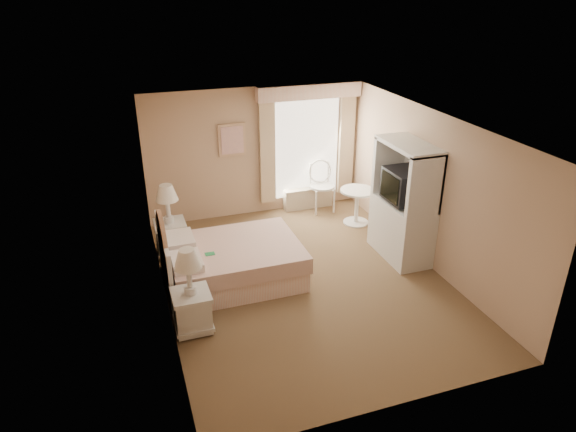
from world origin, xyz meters
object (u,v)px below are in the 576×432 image
object	(u,v)px
round_table	(357,201)
nightstand_near	(191,301)
nightstand_far	(170,229)
cafe_chair	(321,182)
armoire	(403,211)
bed	(227,262)

from	to	relation	value
round_table	nightstand_near	bearing A→B (deg)	-146.75
nightstand_far	cafe_chair	size ratio (longest dim) A/B	1.21
cafe_chair	armoire	bearing A→B (deg)	-74.10
bed	armoire	size ratio (longest dim) A/B	1.05
nightstand_far	cafe_chair	bearing A→B (deg)	16.69
nightstand_near	round_table	xyz separation A→B (m)	(3.51, 2.30, 0.01)
cafe_chair	round_table	bearing A→B (deg)	-62.70
bed	armoire	distance (m)	2.98
nightstand_far	armoire	distance (m)	3.89
nightstand_near	round_table	size ratio (longest dim) A/B	1.74
nightstand_near	armoire	bearing A→B (deg)	14.11
bed	nightstand_far	xyz separation A→B (m)	(-0.71, 1.14, 0.14)
bed	armoire	xyz separation A→B (m)	(2.94, -0.14, 0.49)
round_table	bed	bearing A→B (deg)	-156.12
nightstand_far	round_table	bearing A→B (deg)	1.51
bed	nightstand_near	xyz separation A→B (m)	(-0.71, -1.06, 0.12)
bed	nightstand_far	world-z (taller)	bed
nightstand_near	round_table	bearing A→B (deg)	33.25
nightstand_near	round_table	distance (m)	4.19
nightstand_near	nightstand_far	bearing A→B (deg)	90.00
round_table	cafe_chair	size ratio (longest dim) A/B	0.67
nightstand_far	round_table	size ratio (longest dim) A/B	1.81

